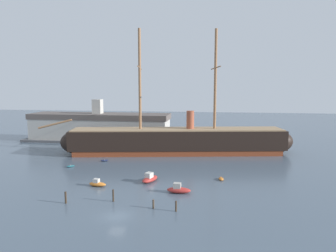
{
  "coord_description": "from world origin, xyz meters",
  "views": [
    {
      "loc": [
        14.62,
        -44.43,
        20.0
      ],
      "look_at": [
        3.16,
        32.94,
        10.01
      ],
      "focal_mm": 33.35,
      "sensor_mm": 36.0,
      "label": 1
    }
  ],
  "objects_px": {
    "dinghy_alongside_bow": "(105,160)",
    "mooring_piling_midwater": "(113,196)",
    "mooring_piling_nearest": "(176,206)",
    "dinghy_far_right": "(271,151)",
    "mooring_piling_left_pair": "(153,204)",
    "dockside_warehouse_left": "(100,127)",
    "motorboat_foreground_left": "(97,184)",
    "tall_ship": "(177,141)",
    "motorboat_foreground_right": "(179,189)",
    "dinghy_far_left": "(88,144)",
    "mooring_piling_right_pair": "(66,198)",
    "motorboat_near_centre": "(150,178)",
    "dinghy_mid_left": "(71,166)",
    "dinghy_mid_right": "(221,179)"
  },
  "relations": [
    {
      "from": "dinghy_alongside_bow",
      "to": "mooring_piling_midwater",
      "type": "bearing_deg",
      "value": -67.34
    },
    {
      "from": "mooring_piling_nearest",
      "to": "dinghy_far_right",
      "type": "bearing_deg",
      "value": 64.8
    },
    {
      "from": "mooring_piling_left_pair",
      "to": "dockside_warehouse_left",
      "type": "distance_m",
      "value": 68.4
    },
    {
      "from": "motorboat_foreground_left",
      "to": "mooring_piling_midwater",
      "type": "bearing_deg",
      "value": -52.5
    },
    {
      "from": "tall_ship",
      "to": "motorboat_foreground_right",
      "type": "distance_m",
      "value": 34.97
    },
    {
      "from": "mooring_piling_nearest",
      "to": "dockside_warehouse_left",
      "type": "bearing_deg",
      "value": 120.23
    },
    {
      "from": "motorboat_foreground_left",
      "to": "dinghy_far_left",
      "type": "xyz_separation_m",
      "value": [
        -19.58,
        42.08,
        -0.18
      ]
    },
    {
      "from": "mooring_piling_midwater",
      "to": "dinghy_alongside_bow",
      "type": "bearing_deg",
      "value": 112.66
    },
    {
      "from": "motorboat_foreground_right",
      "to": "mooring_piling_midwater",
      "type": "relative_size",
      "value": 2.12
    },
    {
      "from": "mooring_piling_midwater",
      "to": "mooring_piling_left_pair",
      "type": "bearing_deg",
      "value": -14.97
    },
    {
      "from": "dinghy_far_right",
      "to": "mooring_piling_midwater",
      "type": "bearing_deg",
      "value": -126.56
    },
    {
      "from": "mooring_piling_nearest",
      "to": "mooring_piling_right_pair",
      "type": "height_order",
      "value": "mooring_piling_right_pair"
    },
    {
      "from": "motorboat_near_centre",
      "to": "motorboat_foreground_right",
      "type": "bearing_deg",
      "value": -41.34
    },
    {
      "from": "motorboat_near_centre",
      "to": "mooring_piling_left_pair",
      "type": "xyz_separation_m",
      "value": [
        3.53,
        -14.07,
        0.03
      ]
    },
    {
      "from": "motorboat_foreground_right",
      "to": "dinghy_alongside_bow",
      "type": "bearing_deg",
      "value": 135.72
    },
    {
      "from": "tall_ship",
      "to": "motorboat_foreground_right",
      "type": "relative_size",
      "value": 16.49
    },
    {
      "from": "mooring_piling_left_pair",
      "to": "mooring_piling_right_pair",
      "type": "xyz_separation_m",
      "value": [
        -15.34,
        0.0,
        0.28
      ]
    },
    {
      "from": "dinghy_mid_left",
      "to": "dockside_warehouse_left",
      "type": "relative_size",
      "value": 0.04
    },
    {
      "from": "tall_ship",
      "to": "mooring_piling_nearest",
      "type": "distance_m",
      "value": 43.74
    },
    {
      "from": "motorboat_foreground_left",
      "to": "dinghy_far_right",
      "type": "bearing_deg",
      "value": 43.94
    },
    {
      "from": "mooring_piling_right_pair",
      "to": "dockside_warehouse_left",
      "type": "height_order",
      "value": "dockside_warehouse_left"
    },
    {
      "from": "motorboat_foreground_right",
      "to": "dinghy_far_left",
      "type": "bearing_deg",
      "value": 129.7
    },
    {
      "from": "mooring_piling_left_pair",
      "to": "mooring_piling_right_pair",
      "type": "distance_m",
      "value": 15.34
    },
    {
      "from": "motorboat_near_centre",
      "to": "dockside_warehouse_left",
      "type": "distance_m",
      "value": 54.44
    },
    {
      "from": "mooring_piling_left_pair",
      "to": "mooring_piling_midwater",
      "type": "distance_m",
      "value": 7.79
    },
    {
      "from": "tall_ship",
      "to": "motorboat_foreground_left",
      "type": "bearing_deg",
      "value": -110.52
    },
    {
      "from": "motorboat_foreground_right",
      "to": "dockside_warehouse_left",
      "type": "relative_size",
      "value": 0.08
    },
    {
      "from": "dinghy_far_left",
      "to": "dinghy_far_right",
      "type": "height_order",
      "value": "dinghy_far_left"
    },
    {
      "from": "dinghy_far_left",
      "to": "dinghy_far_right",
      "type": "bearing_deg",
      "value": -2.96
    },
    {
      "from": "tall_ship",
      "to": "dinghy_alongside_bow",
      "type": "xyz_separation_m",
      "value": [
        -18.19,
        -12.64,
        -3.66
      ]
    },
    {
      "from": "tall_ship",
      "to": "mooring_piling_right_pair",
      "type": "relative_size",
      "value": 36.61
    },
    {
      "from": "motorboat_foreground_left",
      "to": "motorboat_foreground_right",
      "type": "xyz_separation_m",
      "value": [
        16.64,
        -1.55,
        0.13
      ]
    },
    {
      "from": "motorboat_near_centre",
      "to": "dinghy_mid_right",
      "type": "distance_m",
      "value": 15.32
    },
    {
      "from": "dinghy_alongside_bow",
      "to": "dockside_warehouse_left",
      "type": "bearing_deg",
      "value": 112.43
    },
    {
      "from": "mooring_piling_midwater",
      "to": "mooring_piling_right_pair",
      "type": "bearing_deg",
      "value": -165.6
    },
    {
      "from": "motorboat_near_centre",
      "to": "dinghy_mid_left",
      "type": "relative_size",
      "value": 2.5
    },
    {
      "from": "motorboat_foreground_left",
      "to": "motorboat_near_centre",
      "type": "bearing_deg",
      "value": 24.14
    },
    {
      "from": "dinghy_mid_left",
      "to": "dinghy_alongside_bow",
      "type": "distance_m",
      "value": 9.48
    },
    {
      "from": "motorboat_near_centre",
      "to": "mooring_piling_right_pair",
      "type": "relative_size",
      "value": 2.56
    },
    {
      "from": "mooring_piling_right_pair",
      "to": "motorboat_near_centre",
      "type": "bearing_deg",
      "value": 49.98
    },
    {
      "from": "dinghy_mid_left",
      "to": "mooring_piling_right_pair",
      "type": "distance_m",
      "value": 25.1
    },
    {
      "from": "dinghy_far_left",
      "to": "tall_ship",
      "type": "bearing_deg",
      "value": -15.86
    },
    {
      "from": "motorboat_foreground_right",
      "to": "dinghy_far_right",
      "type": "xyz_separation_m",
      "value": [
        23.81,
        40.53,
        -0.44
      ]
    },
    {
      "from": "motorboat_foreground_right",
      "to": "dinghy_mid_left",
      "type": "distance_m",
      "value": 32.36
    },
    {
      "from": "motorboat_foreground_right",
      "to": "mooring_piling_nearest",
      "type": "distance_m",
      "value": 8.82
    },
    {
      "from": "motorboat_foreground_right",
      "to": "mooring_piling_left_pair",
      "type": "relative_size",
      "value": 3.06
    },
    {
      "from": "motorboat_foreground_left",
      "to": "dinghy_far_left",
      "type": "relative_size",
      "value": 1.18
    },
    {
      "from": "motorboat_foreground_left",
      "to": "motorboat_near_centre",
      "type": "xyz_separation_m",
      "value": [
        9.86,
        4.42,
        0.18
      ]
    },
    {
      "from": "mooring_piling_nearest",
      "to": "mooring_piling_right_pair",
      "type": "xyz_separation_m",
      "value": [
        -19.19,
        0.69,
        0.16
      ]
    },
    {
      "from": "dinghy_mid_left",
      "to": "mooring_piling_nearest",
      "type": "xyz_separation_m",
      "value": [
        29.36,
        -23.62,
        0.63
      ]
    }
  ]
}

